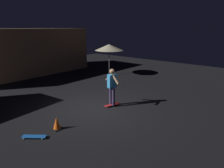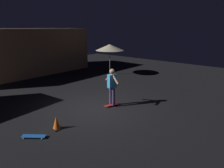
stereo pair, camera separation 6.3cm
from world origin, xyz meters
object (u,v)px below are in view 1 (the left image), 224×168
object	(u,v)px
skateboard_ridden	(112,105)
traffic_cone	(57,124)
skateboard_spare	(34,137)
skater	(112,84)
patio_umbrella	(109,47)

from	to	relation	value
skateboard_ridden	traffic_cone	bearing A→B (deg)	178.84
skateboard_spare	skater	size ratio (longest dim) A/B	0.44
skateboard_ridden	skateboard_spare	distance (m)	3.79
skater	traffic_cone	bearing A→B (deg)	178.84
patio_umbrella	traffic_cone	bearing A→B (deg)	-150.83
skateboard_spare	skater	world-z (taller)	skater
skateboard_spare	skater	bearing A→B (deg)	-1.55
skateboard_ridden	skater	bearing A→B (deg)	0.00
skateboard_ridden	skateboard_spare	bearing A→B (deg)	178.45
skater	patio_umbrella	bearing A→B (deg)	42.58
patio_umbrella	skater	distance (m)	6.48
skateboard_ridden	skateboard_spare	size ratio (longest dim) A/B	1.10
patio_umbrella	skater	xyz separation A→B (m)	(-4.71, -4.33, -1.04)
skateboard_ridden	skater	world-z (taller)	skater
skater	traffic_cone	xyz separation A→B (m)	(-2.94, 0.06, -0.83)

